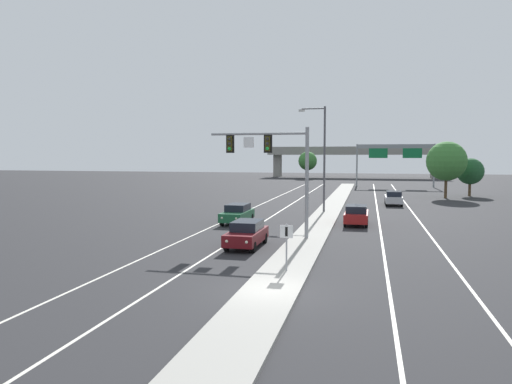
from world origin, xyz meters
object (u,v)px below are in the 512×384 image
Objects in this scene: tree_far_left_a at (308,161)px; car_receding_red at (356,215)px; street_lamp_median at (322,153)px; highway_sign_gantry at (395,152)px; car_oncoming_darkred at (247,234)px; median_sign_post at (286,240)px; overhead_signal_mast at (276,159)px; tree_far_right_c at (447,161)px; car_oncoming_green at (237,213)px; car_receding_silver at (394,198)px; tree_far_right_b at (470,171)px.

car_receding_red is at bearing -79.84° from tree_far_left_a.
street_lamp_median is 41.82m from highway_sign_gantry.
median_sign_post is at bearing -59.68° from car_oncoming_darkred.
highway_sign_gantry is at bearing 79.47° from overhead_signal_mast.
tree_far_left_a is at bearing 96.60° from median_sign_post.
highway_sign_gantry is at bearing 77.90° from street_lamp_median.
tree_far_right_c is 53.09m from tree_far_left_a.
car_oncoming_green is 9.56m from car_receding_red.
overhead_signal_mast reaches higher than car_oncoming_green.
street_lamp_median reaches higher than car_oncoming_darkred.
car_receding_silver is 13.22m from tree_far_right_c.
car_oncoming_darkred is 60.22m from highway_sign_gantry.
median_sign_post is 0.49× the size of car_receding_red.
car_receding_silver is at bearing 51.94° from street_lamp_median.
highway_sign_gantry is 19.58m from tree_far_right_b.
overhead_signal_mast is 3.27× the size of median_sign_post.
tree_far_right_c reaches higher than car_oncoming_green.
car_receding_red is at bearing 56.94° from overhead_signal_mast.
car_oncoming_green is at bearing 108.93° from car_oncoming_darkred.
median_sign_post is 0.49× the size of car_receding_silver.
highway_sign_gantry is (8.09, 64.75, 4.58)m from median_sign_post.
car_receding_red is 0.87× the size of tree_far_right_b.
tree_far_left_a is at bearing 95.73° from overhead_signal_mast.
overhead_signal_mast is 9.98m from median_sign_post.
tree_far_left_a is at bearing 122.50° from tree_far_right_b.
car_oncoming_darkred is at bearing -116.18° from tree_far_right_b.
car_receding_red is at bearing 8.72° from car_oncoming_green.
car_receding_red is 0.34× the size of highway_sign_gantry.
car_receding_red is 48.58m from highway_sign_gantry.
street_lamp_median is at bearing -102.10° from highway_sign_gantry.
street_lamp_median is 1.37× the size of tree_far_right_c.
street_lamp_median reaches higher than highway_sign_gantry.
tree_far_right_c is (6.97, 10.51, 3.96)m from car_receding_silver.
car_oncoming_darkred and car_receding_red have the same top height.
overhead_signal_mast is 0.72× the size of street_lamp_median.
median_sign_post is 91.47m from tree_far_left_a.
street_lamp_median reaches higher than car_receding_red.
median_sign_post is 0.22× the size of street_lamp_median.
street_lamp_median is at bearing 54.97° from car_oncoming_green.
street_lamp_median is (-0.68, 23.86, 4.21)m from median_sign_post.
tree_far_right_b reaches higher than car_oncoming_darkred.
overhead_signal_mast is at bearing -96.16° from street_lamp_median.
street_lamp_median is 29.71m from tree_far_right_b.
tree_far_left_a is (-10.50, 90.83, 2.58)m from median_sign_post.
car_receding_silver is at bearing -73.73° from tree_far_left_a.
car_receding_silver is 60.44m from tree_far_left_a.
median_sign_post is at bearing -83.40° from tree_far_left_a.
car_oncoming_darkred is at bearing -85.25° from tree_far_left_a.
overhead_signal_mast reaches higher than median_sign_post.
highway_sign_gantry is at bearing 78.91° from car_oncoming_darkred.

